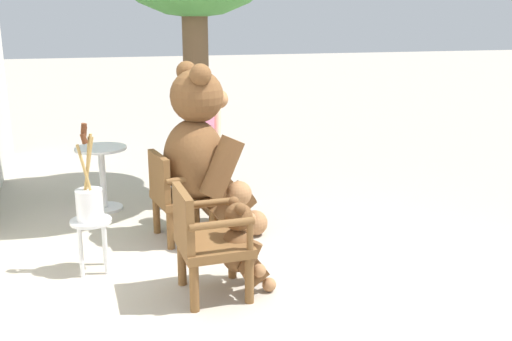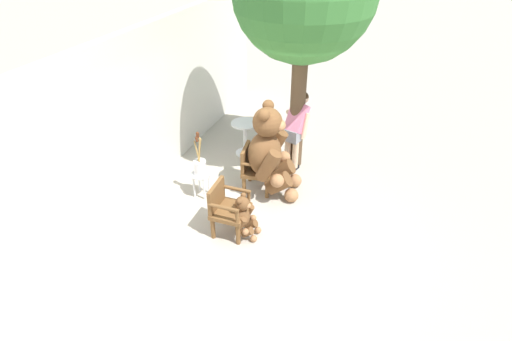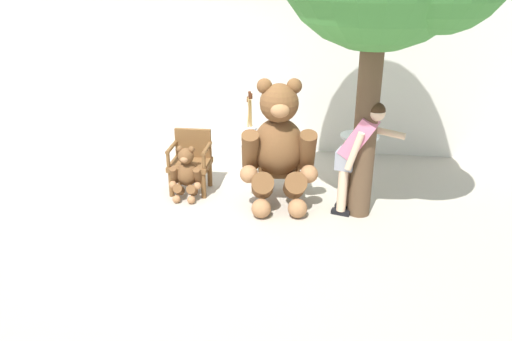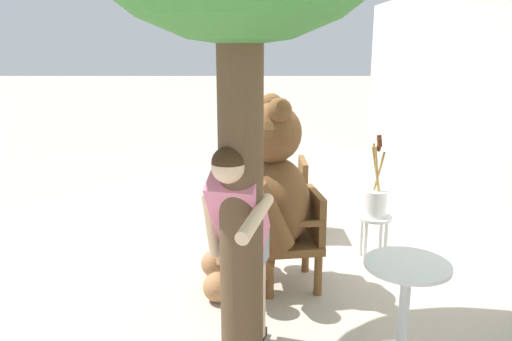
# 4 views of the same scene
# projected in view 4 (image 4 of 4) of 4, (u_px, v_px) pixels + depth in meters

# --- Properties ---
(ground_plane) EXTENTS (60.00, 60.00, 0.00)m
(ground_plane) POSITION_uv_depth(u_px,v_px,m) (245.00, 255.00, 5.12)
(ground_plane) COLOR #B2A899
(back_wall) EXTENTS (10.00, 0.16, 2.80)m
(back_wall) POSITION_uv_depth(u_px,v_px,m) (494.00, 120.00, 4.78)
(back_wall) COLOR silver
(back_wall) RESTS_ON ground
(wooden_chair_left) EXTENTS (0.57, 0.53, 0.86)m
(wooden_chair_left) POSITION_uv_depth(u_px,v_px,m) (288.00, 194.00, 5.62)
(wooden_chair_left) COLOR brown
(wooden_chair_left) RESTS_ON ground
(wooden_chair_right) EXTENTS (0.63, 0.59, 0.86)m
(wooden_chair_right) POSITION_uv_depth(u_px,v_px,m) (296.00, 236.00, 4.41)
(wooden_chair_right) COLOR brown
(wooden_chair_right) RESTS_ON ground
(teddy_bear_large) EXTENTS (1.04, 1.02, 1.70)m
(teddy_bear_large) POSITION_uv_depth(u_px,v_px,m) (266.00, 196.00, 4.30)
(teddy_bear_large) COLOR brown
(teddy_bear_large) RESTS_ON ground
(teddy_bear_small) EXTENTS (0.45, 0.42, 0.75)m
(teddy_bear_small) POSITION_uv_depth(u_px,v_px,m) (262.00, 203.00, 5.64)
(teddy_bear_small) COLOR brown
(teddy_bear_small) RESTS_ON ground
(person_visitor) EXTENTS (0.86, 0.48, 1.51)m
(person_visitor) POSITION_uv_depth(u_px,v_px,m) (239.00, 230.00, 3.31)
(person_visitor) COLOR black
(person_visitor) RESTS_ON ground
(white_stool) EXTENTS (0.34, 0.34, 0.46)m
(white_stool) POSITION_uv_depth(u_px,v_px,m) (374.00, 226.00, 4.94)
(white_stool) COLOR silver
(white_stool) RESTS_ON ground
(brush_bucket) EXTENTS (0.22, 0.22, 0.81)m
(brush_bucket) POSITION_uv_depth(u_px,v_px,m) (376.00, 198.00, 4.87)
(brush_bucket) COLOR white
(brush_bucket) RESTS_ON white_stool
(round_side_table) EXTENTS (0.56, 0.56, 0.72)m
(round_side_table) POSITION_uv_depth(u_px,v_px,m) (405.00, 301.00, 3.32)
(round_side_table) COLOR silver
(round_side_table) RESTS_ON ground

